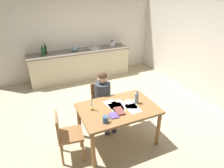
# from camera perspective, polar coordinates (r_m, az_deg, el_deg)

# --- Properties ---
(ground_plane) EXTENTS (5.20, 5.20, 0.04)m
(ground_plane) POSITION_cam_1_polar(r_m,az_deg,el_deg) (4.65, -0.84, -8.73)
(ground_plane) COLOR tan
(wall_back) EXTENTS (5.20, 0.12, 2.60)m
(wall_back) POSITION_cam_1_polar(r_m,az_deg,el_deg) (6.42, -10.48, 13.80)
(wall_back) COLOR silver
(wall_back) RESTS_ON ground
(wall_right) EXTENTS (0.12, 5.20, 2.60)m
(wall_right) POSITION_cam_1_polar(r_m,az_deg,el_deg) (5.55, 24.91, 9.87)
(wall_right) COLOR silver
(wall_right) RESTS_ON ground
(kitchen_counter) EXTENTS (3.13, 0.64, 0.90)m
(kitchen_counter) POSITION_cam_1_polar(r_m,az_deg,el_deg) (6.32, -9.02, 5.68)
(kitchen_counter) COLOR beige
(kitchen_counter) RESTS_ON ground
(dining_table) EXTENTS (1.36, 0.92, 0.74)m
(dining_table) POSITION_cam_1_polar(r_m,az_deg,el_deg) (3.54, 1.71, -8.22)
(dining_table) COLOR olive
(dining_table) RESTS_ON ground
(chair_at_table) EXTENTS (0.41, 0.41, 0.88)m
(chair_at_table) POSITION_cam_1_polar(r_m,az_deg,el_deg) (4.15, -3.10, -5.00)
(chair_at_table) COLOR olive
(chair_at_table) RESTS_ON ground
(person_seated) EXTENTS (0.33, 0.59, 1.19)m
(person_seated) POSITION_cam_1_polar(r_m,az_deg,el_deg) (3.94, -2.34, -3.73)
(person_seated) COLOR #333842
(person_seated) RESTS_ON ground
(chair_side_empty) EXTENTS (0.45, 0.45, 0.87)m
(chair_side_empty) POSITION_cam_1_polar(r_m,az_deg,el_deg) (3.40, -13.08, -14.00)
(chair_side_empty) COLOR olive
(chair_side_empty) RESTS_ON ground
(coffee_mug) EXTENTS (0.13, 0.09, 0.11)m
(coffee_mug) POSITION_cam_1_polar(r_m,az_deg,el_deg) (3.11, -1.90, -10.28)
(coffee_mug) COLOR #33598C
(coffee_mug) RESTS_ON dining_table
(candlestick) EXTENTS (0.06, 0.06, 0.29)m
(candlestick) POSITION_cam_1_polar(r_m,az_deg,el_deg) (3.40, -5.91, -6.36)
(candlestick) COLOR gold
(candlestick) RESTS_ON dining_table
(book_magazine) EXTENTS (0.16, 0.25, 0.03)m
(book_magazine) POSITION_cam_1_polar(r_m,az_deg,el_deg) (3.37, 2.13, -7.88)
(book_magazine) COLOR brown
(book_magazine) RESTS_ON dining_table
(book_cookery) EXTENTS (0.15, 0.17, 0.02)m
(book_cookery) POSITION_cam_1_polar(r_m,az_deg,el_deg) (3.27, 0.55, -9.16)
(book_cookery) COLOR #584498
(book_cookery) RESTS_ON dining_table
(paper_letter) EXTENTS (0.24, 0.32, 0.00)m
(paper_letter) POSITION_cam_1_polar(r_m,az_deg,el_deg) (3.49, 1.61, -6.75)
(paper_letter) COLOR white
(paper_letter) RESTS_ON dining_table
(paper_bill) EXTENTS (0.22, 0.30, 0.00)m
(paper_bill) POSITION_cam_1_polar(r_m,az_deg,el_deg) (3.48, 6.12, -7.05)
(paper_bill) COLOR white
(paper_bill) RESTS_ON dining_table
(paper_envelope) EXTENTS (0.26, 0.33, 0.00)m
(paper_envelope) POSITION_cam_1_polar(r_m,az_deg,el_deg) (3.58, -0.03, -5.83)
(paper_envelope) COLOR white
(paper_envelope) RESTS_ON dining_table
(paper_receipt) EXTENTS (0.21, 0.30, 0.00)m
(paper_receipt) POSITION_cam_1_polar(r_m,az_deg,el_deg) (3.50, 1.18, -6.74)
(paper_receipt) COLOR white
(paper_receipt) RESTS_ON dining_table
(paper_notice) EXTENTS (0.32, 0.36, 0.00)m
(paper_notice) POSITION_cam_1_polar(r_m,az_deg,el_deg) (3.59, 5.60, -5.85)
(paper_notice) COLOR white
(paper_notice) RESTS_ON dining_table
(paper_flyer) EXTENTS (0.27, 0.33, 0.00)m
(paper_flyer) POSITION_cam_1_polar(r_m,az_deg,el_deg) (3.58, 2.36, -5.87)
(paper_flyer) COLOR white
(paper_flyer) RESTS_ON dining_table
(wine_bottle_on_table) EXTENTS (0.08, 0.08, 0.26)m
(wine_bottle_on_table) POSITION_cam_1_polar(r_m,az_deg,el_deg) (3.59, 7.16, -4.02)
(wine_bottle_on_table) COLOR #8C999E
(wine_bottle_on_table) RESTS_ON dining_table
(sink_unit) EXTENTS (0.36, 0.36, 0.24)m
(sink_unit) POSITION_cam_1_polar(r_m,az_deg,el_deg) (6.30, -5.23, 10.36)
(sink_unit) COLOR #B2B7BC
(sink_unit) RESTS_ON kitchen_counter
(bottle_oil) EXTENTS (0.08, 0.08, 0.29)m
(bottle_oil) POSITION_cam_1_polar(r_m,az_deg,el_deg) (5.93, -19.47, 8.96)
(bottle_oil) COLOR #194C23
(bottle_oil) RESTS_ON kitchen_counter
(bottle_vinegar) EXTENTS (0.06, 0.06, 0.32)m
(bottle_vinegar) POSITION_cam_1_polar(r_m,az_deg,el_deg) (6.07, -18.75, 9.53)
(bottle_vinegar) COLOR black
(bottle_vinegar) RESTS_ON kitchen_counter
(mixing_bowl) EXTENTS (0.20, 0.20, 0.09)m
(mixing_bowl) POSITION_cam_1_polar(r_m,az_deg,el_deg) (6.16, -10.82, 9.83)
(mixing_bowl) COLOR #668C99
(mixing_bowl) RESTS_ON kitchen_counter
(stovetop_kettle) EXTENTS (0.18, 0.18, 0.22)m
(stovetop_kettle) POSITION_cam_1_polar(r_m,az_deg,el_deg) (6.50, -0.01, 11.64)
(stovetop_kettle) COLOR #B7BABF
(stovetop_kettle) RESTS_ON kitchen_counter
(wine_glass_near_sink) EXTENTS (0.07, 0.07, 0.15)m
(wine_glass_near_sink) POSITION_cam_1_polar(r_m,az_deg,el_deg) (6.30, -9.22, 10.94)
(wine_glass_near_sink) COLOR silver
(wine_glass_near_sink) RESTS_ON kitchen_counter
(wine_glass_by_kettle) EXTENTS (0.07, 0.07, 0.15)m
(wine_glass_by_kettle) POSITION_cam_1_polar(r_m,az_deg,el_deg) (6.28, -10.16, 10.80)
(wine_glass_by_kettle) COLOR silver
(wine_glass_by_kettle) RESTS_ON kitchen_counter
(wine_glass_back_left) EXTENTS (0.07, 0.07, 0.15)m
(wine_glass_back_left) POSITION_cam_1_polar(r_m,az_deg,el_deg) (6.26, -10.90, 10.69)
(wine_glass_back_left) COLOR silver
(wine_glass_back_left) RESTS_ON kitchen_counter
(wine_glass_back_right) EXTENTS (0.07, 0.07, 0.15)m
(wine_glass_back_right) POSITION_cam_1_polar(r_m,az_deg,el_deg) (6.23, -12.18, 10.50)
(wine_glass_back_right) COLOR silver
(wine_glass_back_right) RESTS_ON kitchen_counter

